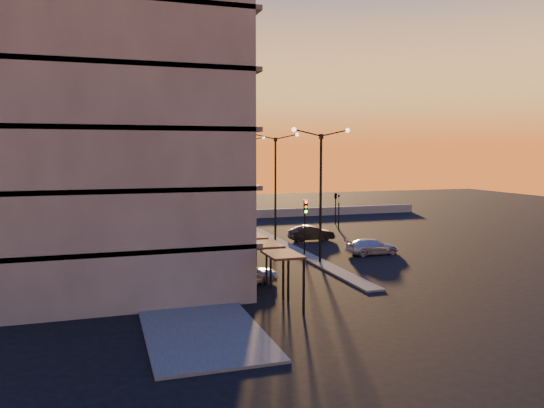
% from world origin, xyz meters
% --- Properties ---
extents(ground, '(120.00, 120.00, 0.00)m').
position_xyz_m(ground, '(0.00, 0.00, 0.00)').
color(ground, black).
rests_on(ground, ground).
extents(sidewalk_west, '(5.00, 40.00, 0.12)m').
position_xyz_m(sidewalk_west, '(-10.50, 4.00, 0.06)').
color(sidewalk_west, '#4B4B49').
rests_on(sidewalk_west, ground).
extents(median, '(1.20, 36.00, 0.12)m').
position_xyz_m(median, '(0.00, 10.00, 0.06)').
color(median, '#4B4B49').
rests_on(median, ground).
extents(parapet, '(44.00, 0.50, 1.00)m').
position_xyz_m(parapet, '(2.00, 26.00, 0.50)').
color(parapet, slate).
rests_on(parapet, ground).
extents(building, '(14.35, 17.08, 25.00)m').
position_xyz_m(building, '(-14.00, 0.03, 11.91)').
color(building, '#625C56').
rests_on(building, ground).
extents(streetlamp_near, '(4.32, 0.32, 9.51)m').
position_xyz_m(streetlamp_near, '(0.00, 0.00, 5.59)').
color(streetlamp_near, black).
rests_on(streetlamp_near, ground).
extents(streetlamp_mid, '(4.32, 0.32, 9.51)m').
position_xyz_m(streetlamp_mid, '(0.00, 10.00, 5.59)').
color(streetlamp_mid, black).
rests_on(streetlamp_mid, ground).
extents(streetlamp_far, '(4.32, 0.32, 9.51)m').
position_xyz_m(streetlamp_far, '(0.00, 20.00, 5.59)').
color(streetlamp_far, black).
rests_on(streetlamp_far, ground).
extents(traffic_light_main, '(0.28, 0.44, 4.25)m').
position_xyz_m(traffic_light_main, '(0.00, 2.87, 2.89)').
color(traffic_light_main, black).
rests_on(traffic_light_main, ground).
extents(signal_east_a, '(0.13, 0.16, 3.60)m').
position_xyz_m(signal_east_a, '(8.00, 14.00, 1.93)').
color(signal_east_a, black).
rests_on(signal_east_a, ground).
extents(signal_east_b, '(0.42, 1.99, 3.60)m').
position_xyz_m(signal_east_b, '(9.50, 18.00, 3.10)').
color(signal_east_b, black).
rests_on(signal_east_b, ground).
extents(car_hatchback, '(3.92, 1.59, 1.33)m').
position_xyz_m(car_hatchback, '(-6.50, -3.86, 0.67)').
color(car_hatchback, '#A8ABAF').
rests_on(car_hatchback, ground).
extents(car_sedan, '(4.03, 1.46, 1.32)m').
position_xyz_m(car_sedan, '(3.07, 9.11, 0.66)').
color(car_sedan, black).
rests_on(car_sedan, ground).
extents(car_wagon, '(4.19, 1.77, 1.21)m').
position_xyz_m(car_wagon, '(5.13, 1.85, 0.60)').
color(car_wagon, '#B6BABF').
rests_on(car_wagon, ground).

